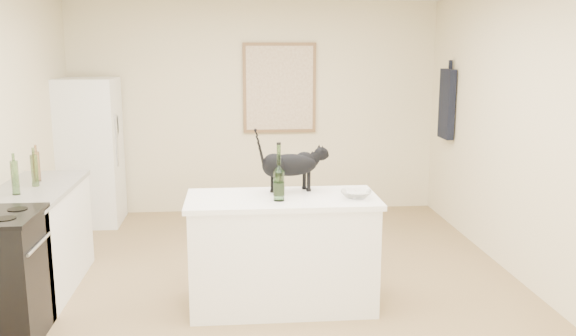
{
  "coord_description": "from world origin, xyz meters",
  "views": [
    {
      "loc": [
        -0.27,
        -4.83,
        2.06
      ],
      "look_at": [
        0.15,
        -0.15,
        1.12
      ],
      "focal_mm": 38.18,
      "sensor_mm": 36.0,
      "label": 1
    }
  ],
  "objects_px": {
    "fridge": "(89,152)",
    "black_cat": "(290,168)",
    "glass_bowl": "(356,195)",
    "wine_bottle": "(279,175)"
  },
  "relations": [
    {
      "from": "glass_bowl",
      "to": "black_cat",
      "type": "bearing_deg",
      "value": 152.73
    },
    {
      "from": "fridge",
      "to": "black_cat",
      "type": "distance_m",
      "value": 3.2
    },
    {
      "from": "fridge",
      "to": "wine_bottle",
      "type": "relative_size",
      "value": 4.3
    },
    {
      "from": "black_cat",
      "to": "fridge",
      "type": "bearing_deg",
      "value": 112.98
    },
    {
      "from": "black_cat",
      "to": "wine_bottle",
      "type": "height_order",
      "value": "black_cat"
    },
    {
      "from": "black_cat",
      "to": "wine_bottle",
      "type": "distance_m",
      "value": 0.3
    },
    {
      "from": "wine_bottle",
      "to": "glass_bowl",
      "type": "xyz_separation_m",
      "value": [
        0.6,
        0.02,
        -0.17
      ]
    },
    {
      "from": "fridge",
      "to": "glass_bowl",
      "type": "bearing_deg",
      "value": -45.27
    },
    {
      "from": "black_cat",
      "to": "glass_bowl",
      "type": "bearing_deg",
      "value": -45.94
    },
    {
      "from": "wine_bottle",
      "to": "glass_bowl",
      "type": "height_order",
      "value": "wine_bottle"
    }
  ]
}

